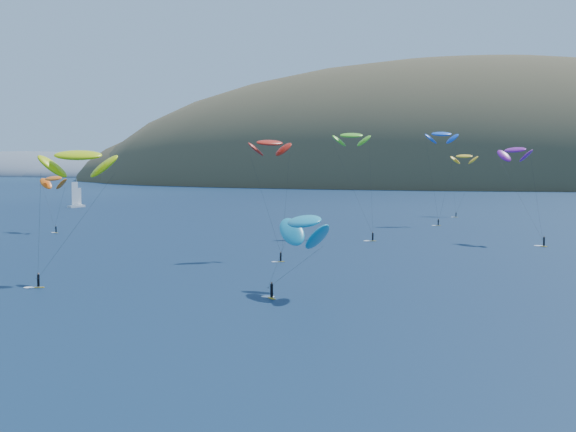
{
  "coord_description": "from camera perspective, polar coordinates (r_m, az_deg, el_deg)",
  "views": [
    {
      "loc": [
        37.62,
        -49.0,
        18.65
      ],
      "look_at": [
        4.68,
        80.0,
        9.0
      ],
      "focal_mm": 50.0,
      "sensor_mm": 36.0,
      "label": 1
    }
  ],
  "objects": [
    {
      "name": "island",
      "position": [
        612.07,
        14.48,
        1.26
      ],
      "size": [
        730.0,
        300.0,
        210.0
      ],
      "color": "#3D3526",
      "rests_on": "ground"
    },
    {
      "name": "headland",
      "position": [
        933.91,
        -16.83,
        2.62
      ],
      "size": [
        460.0,
        250.0,
        60.0
      ],
      "color": "slate",
      "rests_on": "ground"
    },
    {
      "name": "sailboat",
      "position": [
        313.09,
        -14.81,
        0.76
      ],
      "size": [
        9.09,
        7.96,
        10.89
      ],
      "rotation": [
        0.0,
        0.0,
        -0.27
      ],
      "color": "silver",
      "rests_on": "ground"
    },
    {
      "name": "kitesurfer_1",
      "position": [
        212.14,
        -16.33,
        2.58
      ],
      "size": [
        9.91,
        8.29,
        16.0
      ],
      "rotation": [
        0.0,
        0.0,
        -0.39
      ],
      "color": "gold",
      "rests_on": "ground"
    },
    {
      "name": "kitesurfer_2",
      "position": [
        127.01,
        -14.71,
        4.19
      ],
      "size": [
        12.27,
        14.42,
        22.18
      ],
      "rotation": [
        0.0,
        0.0,
        0.4
      ],
      "color": "gold",
      "rests_on": "ground"
    },
    {
      "name": "kitesurfer_3",
      "position": [
        191.07,
        4.54,
        5.72
      ],
      "size": [
        12.13,
        13.55,
        26.37
      ],
      "rotation": [
        0.0,
        0.0,
        0.28
      ],
      "color": "gold",
      "rests_on": "ground"
    },
    {
      "name": "kitesurfer_4",
      "position": [
        230.36,
        10.87,
        5.74
      ],
      "size": [
        9.68,
        9.63,
        27.88
      ],
      "rotation": [
        0.0,
        0.0,
        0.29
      ],
      "color": "gold",
      "rests_on": "ground"
    },
    {
      "name": "kitesurfer_5",
      "position": [
        110.37,
        1.16,
        -0.39
      ],
      "size": [
        11.6,
        12.72,
        13.22
      ],
      "rotation": [
        0.0,
        0.0,
        -0.9
      ],
      "color": "gold",
      "rests_on": "ground"
    },
    {
      "name": "kitesurfer_6",
      "position": [
        185.56,
        15.85,
        4.53
      ],
      "size": [
        11.39,
        14.44,
        22.86
      ],
      "rotation": [
        0.0,
        0.0,
        -0.69
      ],
      "color": "gold",
      "rests_on": "ground"
    },
    {
      "name": "kitesurfer_9",
      "position": [
        150.7,
        -1.31,
        5.21
      ],
      "size": [
        8.95,
        11.32,
        23.74
      ],
      "rotation": [
        0.0,
        0.0,
        0.63
      ],
      "color": "gold",
      "rests_on": "ground"
    },
    {
      "name": "kitesurfer_11",
      "position": [
        267.33,
        12.42,
        4.17
      ],
      "size": [
        8.4,
        12.47,
        21.56
      ],
      "rotation": [
        0.0,
        0.0,
        -0.02
      ],
      "color": "gold",
      "rests_on": "ground"
    }
  ]
}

